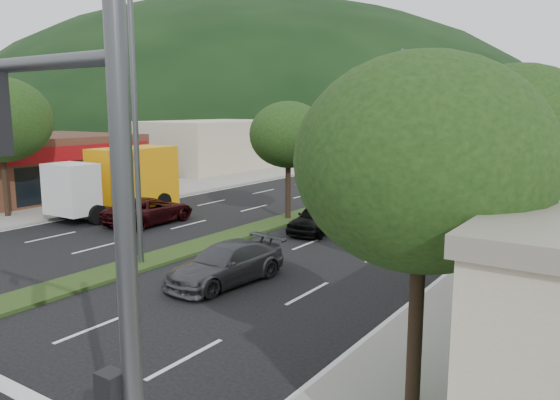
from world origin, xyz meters
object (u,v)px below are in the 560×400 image
Objects in this scene: traffic_signal at (37,200)px; streetlight_mid at (403,111)px; tree_med_far at (446,117)px; tree_r_c at (555,133)px; suv_maroon at (150,211)px; streetlight_near at (139,114)px; motorhome at (475,169)px; tree_l_a at (0,120)px; car_queue_d at (441,211)px; tree_med_near at (288,135)px; box_truck at (122,183)px; tree_r_b at (516,133)px; car_queue_c at (418,193)px; car_queue_b at (226,264)px; car_queue_a at (319,218)px; tree_r_a at (422,163)px.

streetlight_mid reaches higher than traffic_signal.
streetlight_mid is (0.21, -11.00, 0.58)m from tree_med_far.
tree_r_c is 1.33× the size of suv_maroon.
motorhome is at bearing 73.42° from streetlight_near.
tree_l_a reaches higher than tree_r_c.
suv_maroon is at bearing 135.87° from streetlight_near.
tree_r_c is 6.65m from car_queue_d.
streetlight_near and streetlight_mid have the same top height.
tree_med_near is at bearing -118.80° from motorhome.
box_truck is at bearing -115.35° from streetlight_mid.
tree_r_b is 1.47× the size of car_queue_d.
car_queue_d is (-5.06, 9.39, -4.38)m from tree_r_b.
car_queue_c is at bearing -126.74° from suv_maroon.
suv_maroon is (-5.47, -19.70, -4.91)m from streetlight_mid.
car_queue_b is (9.24, -5.16, -0.02)m from suv_maroon.
suv_maroon is 0.47× the size of motorhome.
streetlight_mid reaches higher than box_truck.
suv_maroon is 1.20× the size of car_queue_a.
streetlight_near is (-11.79, -12.00, 0.84)m from tree_r_c.
tree_r_a is 1.63× the size of car_queue_a.
traffic_signal reaches higher than motorhome.
streetlight_mid is (12.71, 23.00, 0.40)m from tree_l_a.
car_queue_b is 13.58m from car_queue_d.
tree_r_a reaches higher than box_truck.
traffic_signal reaches higher than tree_r_c.
car_queue_a is 0.55× the size of box_truck.
streetlight_mid reaches higher than suv_maroon.
traffic_signal is 1.01× the size of tree_r_b.
tree_med_far reaches higher than tree_med_near.
tree_r_a is at bearing -49.40° from tree_med_near.
car_queue_b is at bearing 117.55° from traffic_signal.
suv_maroon is 10.59m from car_queue_b.
box_truck is at bearing -106.21° from tree_med_far.
tree_r_c is at bearing -57.94° from motorhome.
tree_r_c is 0.65× the size of streetlight_near.
traffic_signal reaches higher than car_queue_b.
tree_med_near is 7.99m from suv_maroon.
car_queue_d is 7.97m from motorhome.
box_truck is (-17.64, 15.92, -2.94)m from traffic_signal.
streetlight_near is 25.00m from streetlight_mid.
tree_med_far is 36.23m from tree_l_a.
tree_med_near is 0.82× the size of box_truck.
streetlight_mid is 2.21× the size of car_queue_b.
traffic_signal reaches higher than car_queue_d.
car_queue_a is at bearing 154.58° from tree_r_b.
tree_r_b is at bearing -71.00° from motorhome.
suv_maroon is at bearing 175.68° from tree_r_b.
tree_l_a reaches higher than tree_r_a.
car_queue_c is at bearing -137.86° from box_truck.
tree_r_a is 1.40× the size of car_queue_d.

